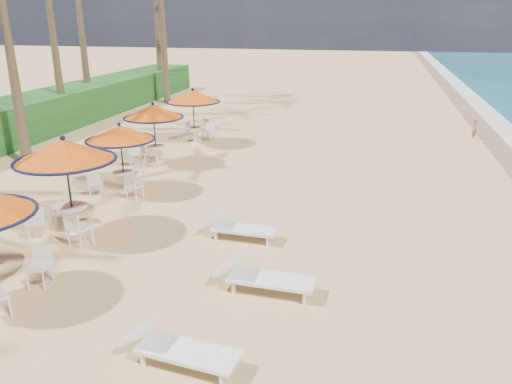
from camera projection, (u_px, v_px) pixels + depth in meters
ground at (200, 332)px, 9.16m from camera, size 160.00×160.00×0.00m
station_1 at (63, 163)px, 12.67m from camera, size 2.57×2.57×2.68m
station_2 at (120, 142)px, 15.94m from camera, size 2.22×2.29×2.31m
station_3 at (152, 117)px, 19.05m from camera, size 2.31×2.31×2.41m
station_4 at (194, 103)px, 22.22m from camera, size 2.40×2.40×2.50m
lounger_near at (176, 347)px, 8.23m from camera, size 2.07×0.86×0.72m
lounger_mid at (261, 276)px, 10.44m from camera, size 2.15×0.74×0.76m
lounger_far at (237, 227)px, 12.94m from camera, size 1.99×0.69×0.70m
person at (475, 128)px, 23.45m from camera, size 0.24×0.36×0.98m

